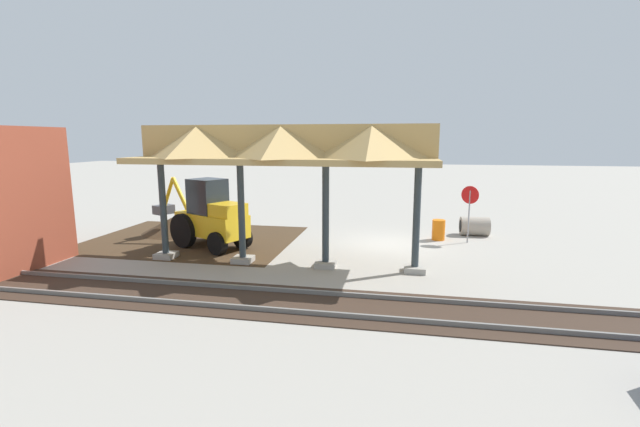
% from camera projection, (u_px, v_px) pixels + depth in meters
% --- Properties ---
extents(ground_plane, '(120.00, 120.00, 0.00)m').
position_uv_depth(ground_plane, '(388.00, 244.00, 18.15)').
color(ground_plane, '#9E998E').
extents(dirt_work_zone, '(8.94, 7.00, 0.01)m').
position_uv_depth(dirt_work_zone, '(193.00, 239.00, 19.07)').
color(dirt_work_zone, '#42301E').
rests_on(dirt_work_zone, ground).
extents(platform_canopy, '(10.34, 3.20, 4.90)m').
position_uv_depth(platform_canopy, '(282.00, 147.00, 14.52)').
color(platform_canopy, '#9E998E').
rests_on(platform_canopy, ground).
extents(rail_tracks, '(60.00, 2.58, 0.15)m').
position_uv_depth(rail_tracks, '(379.00, 309.00, 11.20)').
color(rail_tracks, slate).
rests_on(rail_tracks, ground).
extents(stop_sign, '(0.67, 0.41, 2.46)m').
position_uv_depth(stop_sign, '(470.00, 202.00, 18.15)').
color(stop_sign, gray).
rests_on(stop_sign, ground).
extents(backhoe, '(5.21, 3.38, 2.82)m').
position_uv_depth(backhoe, '(209.00, 217.00, 17.56)').
color(backhoe, yellow).
rests_on(backhoe, ground).
extents(dirt_mound, '(6.29, 6.29, 1.62)m').
position_uv_depth(dirt_mound, '(176.00, 232.00, 20.45)').
color(dirt_mound, '#42301E').
rests_on(dirt_mound, ground).
extents(concrete_pipe, '(1.30, 0.93, 0.87)m').
position_uv_depth(concrete_pipe, '(474.00, 226.00, 19.79)').
color(concrete_pipe, '#9E9384').
rests_on(concrete_pipe, ground).
extents(traffic_barrel, '(0.56, 0.56, 0.90)m').
position_uv_depth(traffic_barrel, '(438.00, 230.00, 18.89)').
color(traffic_barrel, orange).
rests_on(traffic_barrel, ground).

